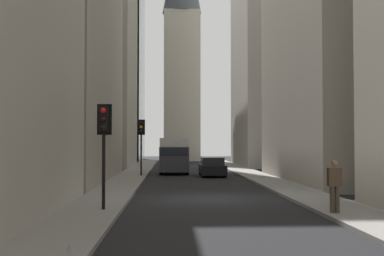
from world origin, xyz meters
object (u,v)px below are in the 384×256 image
(delivery_truck, at_px, (174,155))
(sedan_black, at_px, (212,167))
(traffic_light_foreground, at_px, (104,132))
(traffic_light_midblock, at_px, (141,134))
(discarded_bottle, at_px, (69,252))
(pedestrian, at_px, (335,184))

(delivery_truck, distance_m, sedan_black, 4.87)
(traffic_light_foreground, height_order, traffic_light_midblock, traffic_light_midblock)
(traffic_light_midblock, bearing_deg, delivery_truck, -26.61)
(sedan_black, height_order, traffic_light_foreground, traffic_light_foreground)
(sedan_black, height_order, discarded_bottle, sedan_black)
(pedestrian, bearing_deg, traffic_light_foreground, 81.40)
(pedestrian, bearing_deg, discarded_bottle, 128.76)
(sedan_black, bearing_deg, traffic_light_foreground, 163.73)
(traffic_light_midblock, relative_size, discarded_bottle, 14.82)
(sedan_black, relative_size, traffic_light_foreground, 1.16)
(delivery_truck, distance_m, traffic_light_foreground, 22.71)
(sedan_black, xyz_separation_m, pedestrian, (-19.80, -2.41, 0.43))
(traffic_light_foreground, bearing_deg, traffic_light_midblock, -0.84)
(sedan_black, distance_m, traffic_light_foreground, 19.51)
(delivery_truck, relative_size, pedestrian, 3.69)
(traffic_light_foreground, xyz_separation_m, pedestrian, (-1.19, -7.84, -1.77))
(delivery_truck, height_order, discarded_bottle, delivery_truck)
(traffic_light_foreground, height_order, discarded_bottle, traffic_light_foreground)
(sedan_black, relative_size, traffic_light_midblock, 1.07)
(traffic_light_midblock, xyz_separation_m, discarded_bottle, (-25.03, -0.03, -2.83))
(sedan_black, bearing_deg, delivery_truck, 35.65)
(traffic_light_foreground, distance_m, pedestrian, 8.13)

